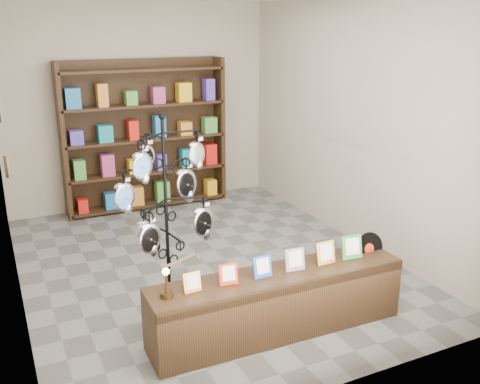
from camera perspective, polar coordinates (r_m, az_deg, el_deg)
name	(u,v)px	position (r m, az deg, el deg)	size (l,w,h in m)	color
ground	(205,263)	(6.32, -3.73, -7.58)	(5.00, 5.00, 0.00)	slate
room_envelope	(202,105)	(5.78, -4.09, 9.26)	(5.00, 5.00, 5.00)	#AFA38D
display_tree	(166,200)	(5.03, -7.93, -0.81)	(1.02, 1.01, 1.92)	black
front_shelf	(278,302)	(4.90, 4.06, -11.66)	(2.37, 0.53, 0.83)	black
back_shelving	(146,140)	(8.08, -10.04, 5.49)	(2.42, 0.36, 2.20)	black
wall_clocks	(2,140)	(6.24, -24.02, 5.12)	(0.03, 0.24, 0.84)	black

